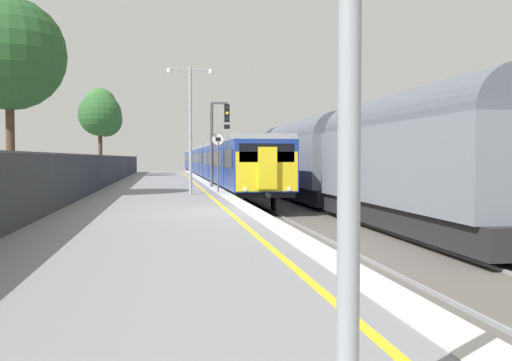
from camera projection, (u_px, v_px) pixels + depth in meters
name	position (u px, v px, depth m)	size (l,w,h in m)	color
ground	(325.00, 230.00, 17.38)	(17.40, 110.00, 1.21)	gray
commuter_train_at_platform	(210.00, 161.00, 54.75)	(2.83, 62.60, 3.81)	navy
freight_train_adjacent_track	(306.00, 157.00, 33.79)	(2.60, 42.73, 4.82)	#232326
signal_gantry	(217.00, 134.00, 31.32)	(1.10, 0.24, 4.70)	#47474C
speed_limit_sign	(218.00, 154.00, 26.47)	(0.59, 0.08, 2.77)	#59595B
platform_lamp_mid	(190.00, 119.00, 24.66)	(2.00, 0.20, 5.56)	#93999E
platform_back_fence	(49.00, 182.00, 16.04)	(0.07, 99.00, 1.76)	#282B2D
background_tree_left	(99.00, 106.00, 54.38)	(3.10, 3.04, 8.31)	#473323
background_tree_centre	(11.00, 57.00, 22.40)	(4.47, 4.47, 7.97)	#473323
background_tree_right	(102.00, 116.00, 48.53)	(3.74, 3.69, 7.17)	#473323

